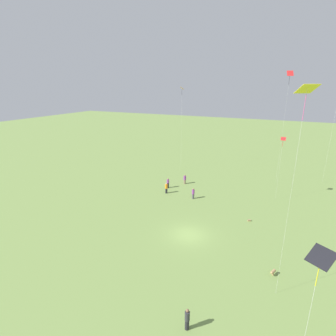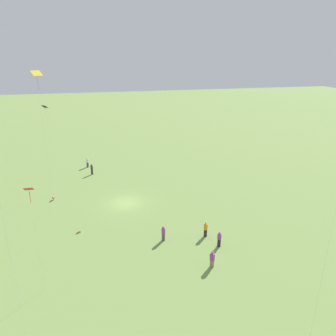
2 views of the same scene
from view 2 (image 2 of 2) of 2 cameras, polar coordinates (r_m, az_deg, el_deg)
name	(u,v)px [view 2 (image 2 of 2)]	position (r m, az deg, el deg)	size (l,w,h in m)	color
ground_plane	(126,203)	(45.19, -7.33, -6.04)	(240.00, 240.00, 0.00)	#7A994C
person_0	(87,163)	(59.32, -13.86, 0.93)	(0.62, 0.62, 1.74)	#4C4C51
person_1	(163,233)	(36.35, -0.81, -11.31)	(0.49, 0.49, 1.75)	#4C4C51
person_2	(206,229)	(37.29, 6.56, -10.54)	(0.56, 0.56, 1.78)	#232328
person_3	(92,169)	(55.70, -13.13, -0.22)	(0.51, 0.51, 1.81)	#232328
person_4	(212,259)	(32.80, 7.70, -15.48)	(0.64, 0.64, 1.72)	#847056
person_5	(219,239)	(35.77, 8.91, -12.16)	(0.55, 0.55, 1.75)	#232328
kite_2	(45,109)	(57.57, -20.64, 9.52)	(1.08, 1.12, 11.14)	black
kite_3	(30,195)	(27.78, -22.94, -4.38)	(0.59, 0.70, 9.81)	red
kite_4	(37,78)	(46.51, -21.83, 14.37)	(1.54, 1.59, 17.13)	yellow
dog_0	(54,197)	(48.26, -19.24, -4.77)	(0.72, 0.46, 0.58)	tan
picnic_bag_0	(79,232)	(39.41, -15.29, -10.69)	(0.36, 0.43, 0.21)	#A58459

